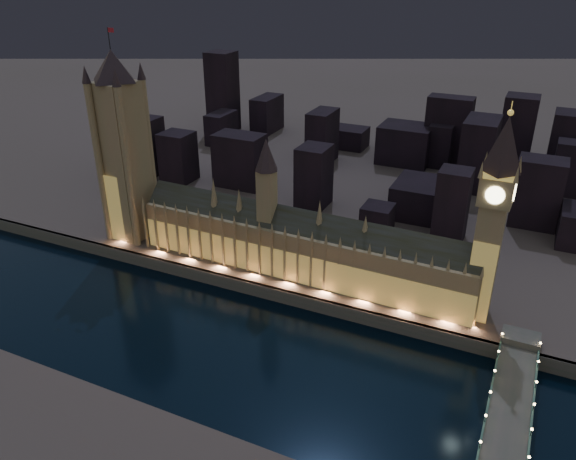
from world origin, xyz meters
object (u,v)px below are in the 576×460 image
at_px(palace_of_westminster, 297,245).
at_px(elizabeth_tower, 494,205).
at_px(victoria_tower, 122,140).
at_px(westminster_bridge, 508,416).

distance_m(palace_of_westminster, elizabeth_tower, 109.05).
bearing_deg(victoria_tower, palace_of_westminster, -0.09).
distance_m(elizabeth_tower, westminster_bridge, 93.79).
bearing_deg(westminster_bridge, victoria_tower, 164.81).
bearing_deg(victoria_tower, westminster_bridge, -15.19).
height_order(elizabeth_tower, westminster_bridge, elizabeth_tower).
height_order(victoria_tower, westminster_bridge, victoria_tower).
height_order(palace_of_westminster, victoria_tower, victoria_tower).
bearing_deg(westminster_bridge, elizabeth_tower, 109.28).
bearing_deg(palace_of_westminster, westminster_bridge, -27.90).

